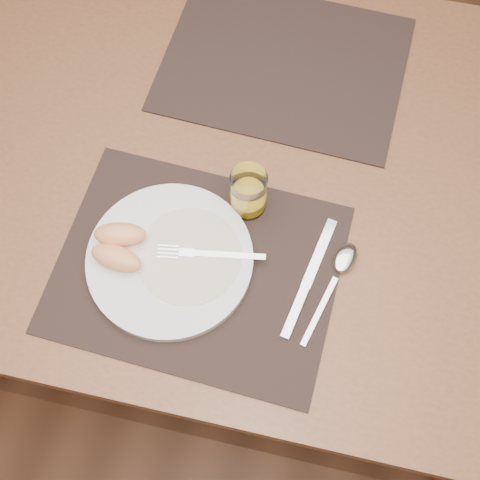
% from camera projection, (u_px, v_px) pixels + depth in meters
% --- Properties ---
extents(ground, '(5.00, 5.00, 0.00)m').
position_uv_depth(ground, '(242.00, 293.00, 1.75)').
color(ground, brown).
rests_on(ground, ground).
extents(table, '(1.40, 0.90, 0.75)m').
position_uv_depth(table, '(244.00, 181.00, 1.14)').
color(table, brown).
rests_on(table, ground).
extents(placemat_near, '(0.47, 0.37, 0.00)m').
position_uv_depth(placemat_near, '(197.00, 268.00, 0.98)').
color(placemat_near, '#2E201C').
rests_on(placemat_near, table).
extents(placemat_far, '(0.47, 0.37, 0.00)m').
position_uv_depth(placemat_far, '(284.00, 64.00, 1.14)').
color(placemat_far, '#2E201C').
rests_on(placemat_far, table).
extents(plate, '(0.27, 0.27, 0.02)m').
position_uv_depth(plate, '(170.00, 259.00, 0.97)').
color(plate, white).
rests_on(plate, placemat_near).
extents(plate_dressing, '(0.17, 0.17, 0.00)m').
position_uv_depth(plate_dressing, '(189.00, 255.00, 0.96)').
color(plate_dressing, white).
rests_on(plate_dressing, plate).
extents(fork, '(0.18, 0.04, 0.00)m').
position_uv_depth(fork, '(201.00, 254.00, 0.96)').
color(fork, silver).
rests_on(fork, plate).
extents(knife, '(0.06, 0.22, 0.01)m').
position_uv_depth(knife, '(305.00, 287.00, 0.96)').
color(knife, silver).
rests_on(knife, placemat_near).
extents(spoon, '(0.07, 0.19, 0.01)m').
position_uv_depth(spoon, '(342.00, 265.00, 0.97)').
color(spoon, silver).
rests_on(spoon, placemat_near).
extents(juice_glass, '(0.06, 0.06, 0.09)m').
position_uv_depth(juice_glass, '(248.00, 193.00, 0.98)').
color(juice_glass, white).
rests_on(juice_glass, placemat_near).
extents(grapefruit_wedges, '(0.10, 0.09, 0.03)m').
position_uv_depth(grapefruit_wedges, '(118.00, 246.00, 0.95)').
color(grapefruit_wedges, '#FFA568').
rests_on(grapefruit_wedges, plate).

